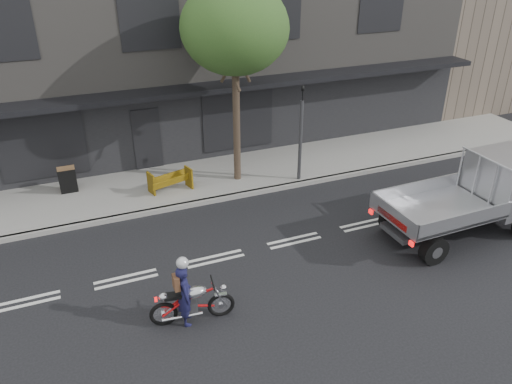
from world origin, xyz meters
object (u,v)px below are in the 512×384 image
(motorcycle, at_px, (192,302))
(sandwich_board, at_px, (68,182))
(rider, at_px, (185,295))
(construction_barrier, at_px, (172,182))
(flatbed_ute, at_px, (495,186))
(street_tree, at_px, (235,29))
(traffic_light_pole, at_px, (300,139))

(motorcycle, xyz_separation_m, sandwich_board, (-2.20, 7.27, 0.08))
(rider, distance_m, construction_barrier, 6.19)
(flatbed_ute, bearing_deg, motorcycle, -176.85)
(rider, xyz_separation_m, flatbed_ute, (9.54, 0.70, 0.56))
(flatbed_ute, height_order, construction_barrier, flatbed_ute)
(street_tree, bearing_deg, construction_barrier, -174.58)
(motorcycle, height_order, construction_barrier, motorcycle)
(motorcycle, xyz_separation_m, flatbed_ute, (9.39, 0.70, 0.80))
(street_tree, relative_size, rider, 4.46)
(motorcycle, relative_size, flatbed_ute, 0.39)
(construction_barrier, bearing_deg, traffic_light_pole, -8.01)
(street_tree, bearing_deg, flatbed_ute, -43.08)
(rider, xyz_separation_m, construction_barrier, (1.14, 6.08, -0.22))
(street_tree, bearing_deg, sandwich_board, 170.21)
(sandwich_board, bearing_deg, construction_barrier, -20.58)
(flatbed_ute, height_order, sandwich_board, flatbed_ute)
(motorcycle, bearing_deg, street_tree, 69.85)
(construction_barrier, bearing_deg, flatbed_ute, -32.60)
(traffic_light_pole, relative_size, flatbed_ute, 0.70)
(traffic_light_pole, xyz_separation_m, motorcycle, (-5.40, -5.46, -1.14))
(rider, distance_m, sandwich_board, 7.56)
(construction_barrier, bearing_deg, sandwich_board, 159.45)
(street_tree, relative_size, motorcycle, 3.47)
(street_tree, xyz_separation_m, sandwich_board, (-5.60, 0.97, -4.68))
(street_tree, xyz_separation_m, motorcycle, (-3.40, -6.31, -4.76))
(street_tree, distance_m, flatbed_ute, 9.11)
(traffic_light_pole, bearing_deg, flatbed_ute, -49.98)
(street_tree, height_order, rider, street_tree)
(construction_barrier, bearing_deg, rider, -100.60)
(traffic_light_pole, distance_m, flatbed_ute, 6.22)
(traffic_light_pole, bearing_deg, sandwich_board, 166.56)
(street_tree, height_order, flatbed_ute, street_tree)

